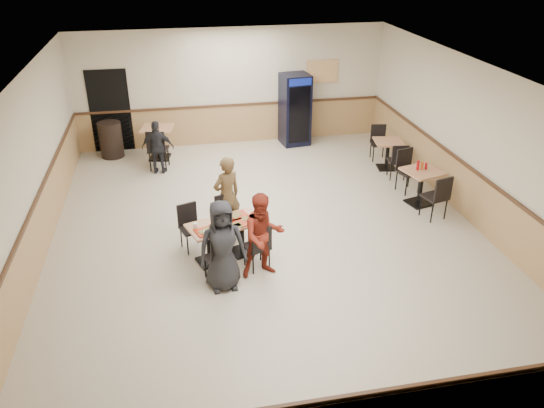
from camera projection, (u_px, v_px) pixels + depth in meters
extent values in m
plane|color=beige|center=(268.00, 234.00, 10.01)|extent=(10.00, 10.00, 0.00)
plane|color=silver|center=(267.00, 75.00, 8.63)|extent=(10.00, 10.00, 0.00)
plane|color=beige|center=(232.00, 87.00, 13.68)|extent=(8.00, 0.00, 8.00)
plane|color=beige|center=(366.00, 361.00, 4.96)|extent=(8.00, 0.00, 8.00)
plane|color=beige|center=(27.00, 178.00, 8.64)|extent=(0.00, 10.00, 10.00)
plane|color=beige|center=(475.00, 144.00, 10.01)|extent=(0.00, 10.00, 10.00)
cube|color=tan|center=(233.00, 124.00, 14.13)|extent=(7.98, 0.03, 1.00)
cube|color=tan|center=(466.00, 192.00, 10.46)|extent=(0.03, 9.98, 1.00)
cube|color=#472B19|center=(233.00, 105.00, 13.87)|extent=(7.98, 0.04, 0.06)
cube|color=black|center=(110.00, 111.00, 13.34)|extent=(1.00, 0.02, 2.10)
cube|color=orange|center=(322.00, 72.00, 13.92)|extent=(0.85, 0.02, 0.60)
cube|color=black|center=(210.00, 261.00, 9.15)|extent=(0.51, 0.51, 0.04)
cylinder|color=black|center=(209.00, 245.00, 9.00)|extent=(0.08, 0.08, 0.61)
cube|color=tan|center=(208.00, 229.00, 8.86)|extent=(0.80, 0.80, 0.04)
cube|color=black|center=(243.00, 251.00, 9.43)|extent=(0.51, 0.51, 0.04)
cylinder|color=black|center=(242.00, 235.00, 9.28)|extent=(0.08, 0.08, 0.61)
cube|color=tan|center=(242.00, 220.00, 9.14)|extent=(0.80, 0.80, 0.04)
imported|color=black|center=(222.00, 246.00, 8.18)|extent=(0.79, 0.55, 1.52)
imported|color=maroon|center=(263.00, 236.00, 8.51)|extent=(0.78, 0.64, 1.46)
imported|color=brown|center=(227.00, 196.00, 9.72)|extent=(0.66, 0.57, 1.53)
imported|color=black|center=(158.00, 148.00, 12.25)|extent=(0.78, 0.42, 1.27)
cube|color=#B5260C|center=(236.00, 216.00, 9.19)|extent=(0.48, 0.41, 0.02)
cube|color=#B5260C|center=(208.00, 231.00, 8.74)|extent=(0.48, 0.41, 0.02)
cube|color=#B5260C|center=(245.00, 221.00, 9.02)|extent=(0.48, 0.41, 0.02)
cylinder|color=white|center=(249.00, 219.00, 9.10)|extent=(0.21, 0.21, 0.01)
cube|color=#A67D40|center=(249.00, 219.00, 9.09)|extent=(0.25, 0.18, 0.02)
cylinder|color=white|center=(236.00, 216.00, 9.21)|extent=(0.21, 0.21, 0.01)
cube|color=#A67D40|center=(236.00, 215.00, 9.21)|extent=(0.26, 0.28, 0.02)
cylinder|color=white|center=(224.00, 228.00, 8.82)|extent=(0.21, 0.21, 0.01)
cube|color=#A67D40|center=(224.00, 228.00, 8.82)|extent=(0.24, 0.17, 0.02)
cylinder|color=white|center=(234.00, 226.00, 8.89)|extent=(0.21, 0.21, 0.01)
cube|color=#A67D40|center=(234.00, 226.00, 8.88)|extent=(0.28, 0.23, 0.02)
cylinder|color=white|center=(206.00, 232.00, 8.73)|extent=(0.21, 0.21, 0.01)
cube|color=#A67D40|center=(205.00, 231.00, 8.72)|extent=(0.28, 0.27, 0.02)
cylinder|color=white|center=(235.00, 227.00, 8.85)|extent=(0.21, 0.21, 0.01)
cube|color=#A67D40|center=(235.00, 227.00, 8.84)|extent=(0.28, 0.23, 0.02)
cylinder|color=white|center=(217.00, 231.00, 8.65)|extent=(0.07, 0.07, 0.09)
cylinder|color=white|center=(196.00, 226.00, 8.82)|extent=(0.07, 0.07, 0.09)
cylinder|color=white|center=(206.00, 233.00, 8.60)|extent=(0.07, 0.07, 0.09)
cylinder|color=#B1B3C5|center=(231.00, 218.00, 9.01)|extent=(0.07, 0.07, 0.12)
ellipsoid|color=silver|center=(226.00, 221.00, 8.96)|extent=(0.14, 0.14, 0.09)
cube|color=black|center=(418.00, 203.00, 11.11)|extent=(0.55, 0.55, 0.04)
cylinder|color=black|center=(421.00, 187.00, 10.94)|extent=(0.09, 0.09, 0.68)
cube|color=tan|center=(423.00, 171.00, 10.78)|extent=(0.86, 0.86, 0.04)
cube|color=black|center=(386.00, 167.00, 12.76)|extent=(0.48, 0.48, 0.04)
cylinder|color=black|center=(387.00, 155.00, 12.61)|extent=(0.08, 0.08, 0.63)
cube|color=tan|center=(389.00, 142.00, 12.46)|extent=(0.74, 0.74, 0.04)
cylinder|color=#B20C11|center=(418.00, 165.00, 10.75)|extent=(0.06, 0.06, 0.20)
cylinder|color=#BD5919|center=(422.00, 166.00, 10.77)|extent=(0.06, 0.06, 0.17)
cylinder|color=#B20C11|center=(426.00, 166.00, 10.79)|extent=(0.05, 0.05, 0.14)
cube|color=black|center=(160.00, 157.00, 13.33)|extent=(0.57, 0.57, 0.04)
cylinder|color=black|center=(159.00, 143.00, 13.15)|extent=(0.10, 0.10, 0.73)
cube|color=tan|center=(157.00, 128.00, 12.97)|extent=(0.89, 0.89, 0.04)
cube|color=black|center=(295.00, 110.00, 13.87)|extent=(0.78, 0.76, 1.85)
cube|color=black|center=(300.00, 115.00, 13.59)|extent=(0.56, 0.09, 1.46)
cube|color=navy|center=(300.00, 82.00, 13.19)|extent=(0.58, 0.09, 0.18)
cylinder|color=black|center=(111.00, 140.00, 13.24)|extent=(0.57, 0.57, 0.89)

